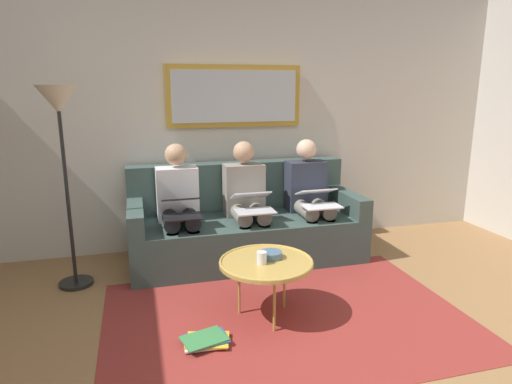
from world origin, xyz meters
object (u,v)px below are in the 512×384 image
object	(u,v)px
person_right	(179,203)
person_middle	(246,198)
laptop_white	(319,198)
bowl	(271,255)
cup	(262,258)
couch	(245,226)
standing_lamp	(60,123)
person_left	(309,194)
laptop_black	(181,207)
magazine_stack	(206,340)
laptop_silver	(253,202)
coffee_table	(266,263)
framed_mirror	(235,96)

from	to	relation	value
person_right	person_middle	bearing A→B (deg)	180.00
laptop_white	person_middle	world-z (taller)	person_middle
bowl	cup	bearing A→B (deg)	42.49
couch	person_middle	distance (m)	0.31
bowl	standing_lamp	bearing A→B (deg)	-31.72
person_left	laptop_black	distance (m)	1.30
person_left	magazine_stack	distance (m)	1.96
person_middle	person_right	world-z (taller)	same
person_middle	laptop_black	size ratio (longest dim) A/B	3.10
laptop_silver	couch	bearing A→B (deg)	-90.00
laptop_silver	standing_lamp	xyz separation A→B (m)	(1.55, -0.03, 0.74)
laptop_silver	coffee_table	bearing A→B (deg)	81.11
standing_lamp	person_left	bearing A→B (deg)	-174.81
cup	laptop_white	bearing A→B (deg)	-131.07
laptop_white	standing_lamp	bearing A→B (deg)	-1.02
cup	laptop_silver	bearing A→B (deg)	-101.08
person_middle	standing_lamp	bearing A→B (deg)	7.31
magazine_stack	standing_lamp	size ratio (longest dim) A/B	0.21
cup	laptop_silver	distance (m)	0.99
bowl	laptop_silver	distance (m)	0.89
framed_mirror	laptop_black	size ratio (longest dim) A/B	3.71
coffee_table	person_middle	size ratio (longest dim) A/B	0.59
laptop_black	magazine_stack	distance (m)	1.29
person_left	person_right	distance (m)	1.28
bowl	laptop_white	bearing A→B (deg)	-130.34
couch	magazine_stack	distance (m)	1.61
laptop_silver	laptop_black	world-z (taller)	laptop_silver
person_left	person_middle	bearing A→B (deg)	0.00
bowl	person_right	size ratio (longest dim) A/B	0.14
couch	person_middle	bearing A→B (deg)	90.00
standing_lamp	coffee_table	bearing A→B (deg)	145.96
coffee_table	person_right	xyz separation A→B (m)	(0.50, -1.15, 0.18)
framed_mirror	standing_lamp	size ratio (longest dim) A/B	0.82
magazine_stack	person_left	bearing A→B (deg)	-132.35
person_left	person_middle	size ratio (longest dim) A/B	1.00
framed_mirror	laptop_black	bearing A→B (deg)	47.40
coffee_table	standing_lamp	size ratio (longest dim) A/B	0.41
person_left	standing_lamp	size ratio (longest dim) A/B	0.69
cup	bowl	bearing A→B (deg)	-137.51
cup	person_middle	xyz separation A→B (m)	(-0.19, -1.19, 0.13)
standing_lamp	laptop_white	bearing A→B (deg)	178.98
bowl	person_right	world-z (taller)	person_right
person_middle	laptop_black	xyz separation A→B (m)	(0.64, 0.24, 0.02)
cup	person_right	distance (m)	1.28
laptop_white	magazine_stack	xyz separation A→B (m)	(1.26, 1.15, -0.60)
laptop_silver	laptop_black	xyz separation A→B (m)	(0.64, 0.01, 0.00)
person_right	coffee_table	bearing A→B (deg)	113.37
person_right	standing_lamp	distance (m)	1.20
cup	person_middle	distance (m)	1.21
framed_mirror	magazine_stack	distance (m)	2.47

